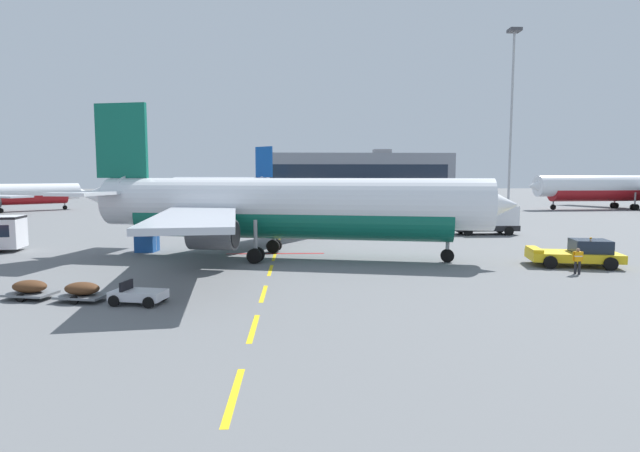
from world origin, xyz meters
TOP-DOWN VIEW (x-y plane):
  - ground at (40.00, 40.00)m, footprint 400.00×400.00m
  - apron_paint_markings at (18.00, 38.76)m, footprint 8.00×98.89m
  - airliner_foreground at (18.71, 19.90)m, footprint 34.59×33.82m
  - pushback_tug at (39.63, 15.31)m, footprint 6.45×4.12m
  - airliner_mid_left at (3.26, 89.38)m, footprint 30.06×27.85m
  - airliner_far_center at (81.17, 75.05)m, footprint 36.53×36.24m
  - airliner_far_right at (-32.05, 72.30)m, footprint 24.17×22.91m
  - catering_truck at (40.50, 34.88)m, footprint 7.04×2.77m
  - baggage_train at (8.93, 6.50)m, footprint 8.71×3.30m
  - ground_crew_worker at (38.02, 12.39)m, footprint 0.69×0.31m
  - uld_cargo_container at (7.12, 23.66)m, footprint 1.76×1.73m
  - apron_light_mast_far at (53.21, 59.40)m, footprint 1.80×1.80m
  - terminal_satellite at (39.23, 156.06)m, footprint 65.63×19.39m

SIDE VIEW (x-z plane):
  - ground at x=40.00m, z-range 0.00..0.00m
  - apron_paint_markings at x=18.00m, z-range 0.00..0.01m
  - baggage_train at x=8.93m, z-range -0.05..1.09m
  - uld_cargo_container at x=7.12m, z-range 0.00..1.60m
  - pushback_tug at x=39.63m, z-range -0.14..1.94m
  - ground_crew_worker at x=38.02m, z-range 0.12..1.83m
  - catering_truck at x=40.50m, z-range 0.08..3.22m
  - airliner_far_right at x=-32.05m, z-range -1.73..8.10m
  - airliner_mid_left at x=3.26m, z-range -2.13..9.96m
  - airliner_foreground at x=18.71m, z-range -2.15..10.05m
  - airliner_far_center at x=81.17m, z-range -2.26..10.55m
  - terminal_satellite at x=39.23m, z-range -0.78..14.80m
  - apron_light_mast_far at x=53.21m, z-range 3.20..32.10m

